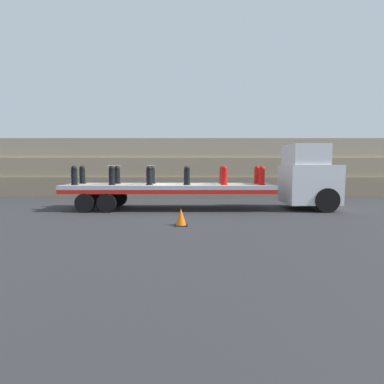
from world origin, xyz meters
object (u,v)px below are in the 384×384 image
(fire_hydrant_black_far_2, at_px, (151,175))
(fire_hydrant_red_near_4, at_px, (223,176))
(fire_hydrant_black_near_1, at_px, (111,176))
(fire_hydrant_red_near_5, at_px, (261,176))
(fire_hydrant_red_far_5, at_px, (256,175))
(truck_cab, at_px, (309,177))
(fire_hydrant_black_far_1, at_px, (116,175))
(fire_hydrant_black_far_3, at_px, (186,175))
(fire_hydrant_red_far_4, at_px, (221,175))
(flatbed_trailer, at_px, (158,189))
(fire_hydrant_black_near_0, at_px, (73,176))
(fire_hydrant_black_near_2, at_px, (148,176))
(fire_hydrant_black_far_0, at_px, (81,175))
(traffic_cone, at_px, (180,217))
(fire_hydrant_black_near_3, at_px, (186,176))

(fire_hydrant_black_far_2, relative_size, fire_hydrant_red_near_4, 1.00)
(fire_hydrant_black_near_1, relative_size, fire_hydrant_red_near_5, 1.00)
(fire_hydrant_black_far_2, height_order, fire_hydrant_red_far_5, same)
(truck_cab, relative_size, fire_hydrant_black_far_1, 3.47)
(fire_hydrant_red_near_5, bearing_deg, fire_hydrant_black_far_2, 168.97)
(fire_hydrant_red_near_5, bearing_deg, truck_cab, 11.80)
(fire_hydrant_black_far_1, bearing_deg, fire_hydrant_red_far_5, 0.00)
(fire_hydrant_red_near_5, bearing_deg, fire_hydrant_red_far_5, 90.00)
(fire_hydrant_black_far_3, bearing_deg, truck_cab, -4.91)
(fire_hydrant_red_far_4, relative_size, fire_hydrant_red_near_5, 1.00)
(flatbed_trailer, xyz_separation_m, fire_hydrant_black_far_3, (1.44, 0.53, 0.67))
(fire_hydrant_red_near_4, xyz_separation_m, fire_hydrant_red_far_5, (1.82, 1.07, 0.00))
(fire_hydrant_black_far_3, bearing_deg, fire_hydrant_black_far_1, 180.00)
(fire_hydrant_black_far_2, bearing_deg, fire_hydrant_black_far_1, 180.00)
(fire_hydrant_red_far_4, bearing_deg, fire_hydrant_black_far_1, 180.00)
(fire_hydrant_black_near_0, xyz_separation_m, fire_hydrant_black_far_3, (5.47, 1.07, 0.00))
(fire_hydrant_black_near_0, bearing_deg, fire_hydrant_black_far_2, 16.30)
(fire_hydrant_black_far_1, relative_size, fire_hydrant_black_near_2, 1.00)
(fire_hydrant_black_far_0, bearing_deg, truck_cab, -2.62)
(fire_hydrant_black_near_1, bearing_deg, fire_hydrant_red_near_5, 0.00)
(fire_hydrant_black_near_0, height_order, fire_hydrant_black_far_0, same)
(fire_hydrant_black_far_3, height_order, fire_hydrant_red_far_5, same)
(fire_hydrant_red_far_5, bearing_deg, fire_hydrant_black_far_2, 180.00)
(fire_hydrant_red_near_5, relative_size, fire_hydrant_red_far_5, 1.00)
(fire_hydrant_black_near_0, relative_size, fire_hydrant_red_far_4, 1.00)
(fire_hydrant_black_near_1, xyz_separation_m, fire_hydrant_black_far_3, (3.65, 1.07, 0.00))
(truck_cab, height_order, fire_hydrant_black_near_0, truck_cab)
(fire_hydrant_black_far_1, bearing_deg, traffic_cone, -53.44)
(fire_hydrant_black_near_2, relative_size, fire_hydrant_black_far_2, 1.00)
(fire_hydrant_black_near_2, distance_m, fire_hydrant_red_near_5, 5.47)
(fire_hydrant_black_near_2, distance_m, fire_hydrant_red_far_4, 3.80)
(fire_hydrant_black_far_3, bearing_deg, fire_hydrant_black_near_3, -90.00)
(fire_hydrant_black_far_3, height_order, fire_hydrant_red_near_5, same)
(flatbed_trailer, xyz_separation_m, fire_hydrant_red_near_5, (5.09, -0.53, 0.67))
(fire_hydrant_black_near_3, bearing_deg, fire_hydrant_red_near_4, 0.00)
(fire_hydrant_black_near_0, relative_size, fire_hydrant_black_far_1, 1.00)
(fire_hydrant_black_far_2, relative_size, fire_hydrant_red_near_5, 1.00)
(fire_hydrant_black_near_0, bearing_deg, fire_hydrant_black_far_3, 11.03)
(flatbed_trailer, height_order, fire_hydrant_red_far_5, fire_hydrant_red_far_5)
(flatbed_trailer, bearing_deg, fire_hydrant_black_far_0, 172.46)
(fire_hydrant_black_near_3, xyz_separation_m, fire_hydrant_red_far_5, (3.65, 1.07, 0.00))
(fire_hydrant_black_near_1, height_order, traffic_cone, fire_hydrant_black_near_1)
(fire_hydrant_red_near_5, bearing_deg, fire_hydrant_black_near_0, 180.00)
(fire_hydrant_black_far_1, bearing_deg, truck_cab, -3.10)
(fire_hydrant_black_far_1, distance_m, fire_hydrant_black_far_3, 3.65)
(fire_hydrant_black_near_3, distance_m, fire_hydrant_red_near_4, 1.82)
(flatbed_trailer, relative_size, fire_hydrant_black_near_0, 11.06)
(flatbed_trailer, height_order, fire_hydrant_black_near_2, fire_hydrant_black_near_2)
(flatbed_trailer, xyz_separation_m, fire_hydrant_red_far_4, (3.27, 0.53, 0.67))
(fire_hydrant_red_near_4, height_order, fire_hydrant_red_far_4, same)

